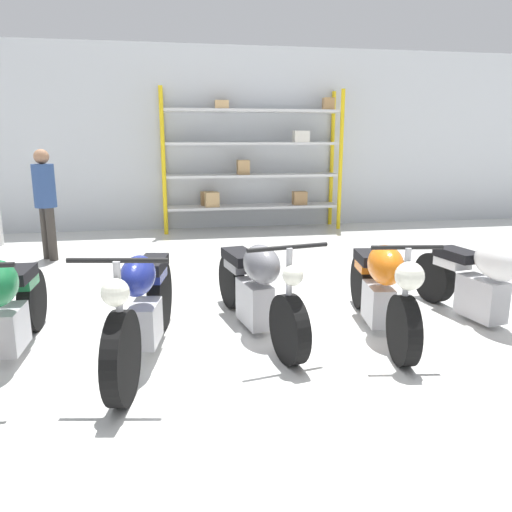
{
  "coord_description": "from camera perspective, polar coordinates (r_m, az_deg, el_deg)",
  "views": [
    {
      "loc": [
        -0.82,
        -4.23,
        1.8
      ],
      "look_at": [
        0.0,
        0.4,
        0.7
      ],
      "focal_mm": 35.0,
      "sensor_mm": 36.0,
      "label": 1
    }
  ],
  "objects": [
    {
      "name": "motorcycle_grey",
      "position": [
        4.73,
        0.01,
        -3.52
      ],
      "size": [
        0.74,
        2.08,
        0.98
      ],
      "rotation": [
        0.0,
        0.0,
        -1.38
      ],
      "color": "black",
      "rests_on": "ground_plane"
    },
    {
      "name": "motorcycle_green",
      "position": [
        4.5,
        -26.92,
        -5.55
      ],
      "size": [
        0.67,
        2.09,
        1.01
      ],
      "rotation": [
        0.0,
        0.0,
        -1.59
      ],
      "color": "black",
      "rests_on": "ground_plane"
    },
    {
      "name": "motorcycle_blue",
      "position": [
        4.21,
        -12.8,
        -5.63
      ],
      "size": [
        0.69,
        2.07,
        1.03
      ],
      "rotation": [
        0.0,
        0.0,
        -1.75
      ],
      "color": "black",
      "rests_on": "ground_plane"
    },
    {
      "name": "shelving_rack",
      "position": [
        10.14,
        -0.38,
        10.85
      ],
      "size": [
        3.58,
        0.63,
        2.76
      ],
      "color": "yellow",
      "rests_on": "ground_plane"
    },
    {
      "name": "back_wall",
      "position": [
        10.38,
        -5.68,
        13.14
      ],
      "size": [
        30.0,
        0.08,
        3.6
      ],
      "color": "silver",
      "rests_on": "ground_plane"
    },
    {
      "name": "motorcycle_orange",
      "position": [
        4.82,
        14.16,
        -3.4
      ],
      "size": [
        0.59,
        1.99,
        0.99
      ],
      "rotation": [
        0.0,
        0.0,
        -1.71
      ],
      "color": "black",
      "rests_on": "ground_plane"
    },
    {
      "name": "ground_plane",
      "position": [
        4.67,
        0.87,
        -9.51
      ],
      "size": [
        30.0,
        30.0,
        0.0
      ],
      "primitive_type": "plane",
      "color": "silver"
    },
    {
      "name": "person_browsing",
      "position": [
        8.14,
        -22.97,
        6.36
      ],
      "size": [
        0.45,
        0.45,
        1.66
      ],
      "rotation": [
        0.0,
        0.0,
        3.82
      ],
      "color": "#38332D",
      "rests_on": "ground_plane"
    },
    {
      "name": "motorcycle_white",
      "position": [
        5.39,
        25.03,
        -2.73
      ],
      "size": [
        0.7,
        2.08,
        0.98
      ],
      "rotation": [
        0.0,
        0.0,
        -1.4
      ],
      "color": "black",
      "rests_on": "ground_plane"
    }
  ]
}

